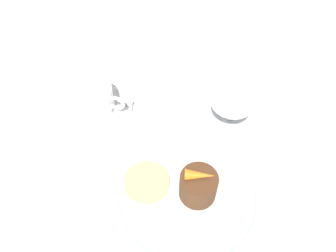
% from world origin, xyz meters
% --- Properties ---
extents(ground_plane, '(3.00, 3.00, 0.00)m').
position_xyz_m(ground_plane, '(0.00, 0.00, 0.00)').
color(ground_plane, white).
extents(dinner_plate, '(0.24, 0.24, 0.01)m').
position_xyz_m(dinner_plate, '(0.04, -0.02, 0.01)').
color(dinner_plate, white).
rests_on(dinner_plate, ground_plane).
extents(saucer, '(0.16, 0.16, 0.01)m').
position_xyz_m(saucer, '(-0.19, 0.12, 0.01)').
color(saucer, white).
rests_on(saucer, ground_plane).
extents(coffee_cup, '(0.12, 0.09, 0.05)m').
position_xyz_m(coffee_cup, '(-0.19, 0.12, 0.04)').
color(coffee_cup, white).
rests_on(coffee_cup, saucer).
extents(spoon, '(0.07, 0.11, 0.00)m').
position_xyz_m(spoon, '(-0.14, 0.12, 0.01)').
color(spoon, silver).
rests_on(spoon, saucer).
extents(wine_glass, '(0.08, 0.08, 0.11)m').
position_xyz_m(wine_glass, '(0.08, 0.16, 0.07)').
color(wine_glass, silver).
rests_on(wine_glass, ground_plane).
extents(fork, '(0.02, 0.17, 0.01)m').
position_xyz_m(fork, '(-0.13, -0.01, 0.00)').
color(fork, silver).
rests_on(fork, ground_plane).
extents(dessert_cake, '(0.06, 0.06, 0.05)m').
position_xyz_m(dessert_cake, '(0.05, -0.02, 0.04)').
color(dessert_cake, '#4C2D19').
rests_on(dessert_cake, dinner_plate).
extents(carrot_garnish, '(0.05, 0.03, 0.02)m').
position_xyz_m(carrot_garnish, '(0.05, -0.02, 0.07)').
color(carrot_garnish, orange).
rests_on(carrot_garnish, dessert_cake).
extents(pineapple_slice, '(0.08, 0.08, 0.01)m').
position_xyz_m(pineapple_slice, '(-0.03, -0.02, 0.02)').
color(pineapple_slice, '#EFE075').
rests_on(pineapple_slice, dinner_plate).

